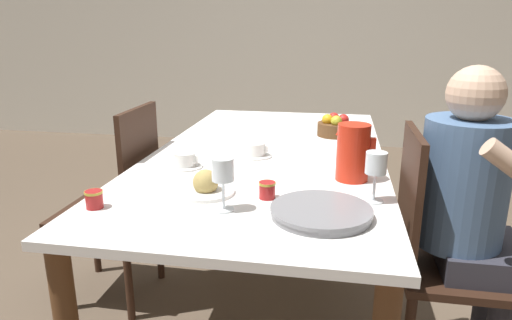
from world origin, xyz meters
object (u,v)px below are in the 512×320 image
(chair_person_side, at_px, (438,252))
(jam_jar_red, at_px, (94,198))
(chair_opposite, at_px, (120,201))
(serving_tray, at_px, (321,212))
(wine_glass_juice, at_px, (376,166))
(fruit_bowl, at_px, (335,127))
(bread_plate, at_px, (206,186))
(red_pitcher, at_px, (353,152))
(person_seated, at_px, (471,203))
(teacup_across, at_px, (256,151))
(teacup_near_person, at_px, (185,161))
(wine_glass_water, at_px, (223,172))
(jam_jar_amber, at_px, (267,189))

(chair_person_side, xyz_separation_m, jam_jar_red, (-1.14, -0.38, 0.28))
(chair_opposite, height_order, serving_tray, chair_opposite)
(wine_glass_juice, distance_m, fruit_bowl, 0.94)
(chair_person_side, distance_m, chair_opposite, 1.42)
(serving_tray, distance_m, bread_plate, 0.42)
(wine_glass_juice, bearing_deg, fruit_bowl, 98.62)
(red_pitcher, relative_size, wine_glass_juice, 1.26)
(person_seated, distance_m, wine_glass_juice, 0.43)
(teacup_across, height_order, serving_tray, teacup_across)
(teacup_near_person, distance_m, bread_plate, 0.32)
(teacup_near_person, distance_m, serving_tray, 0.70)
(chair_person_side, distance_m, teacup_near_person, 1.03)
(wine_glass_juice, bearing_deg, red_pitcher, 107.28)
(red_pitcher, xyz_separation_m, wine_glass_water, (-0.40, -0.37, 0.02))
(person_seated, height_order, teacup_across, person_seated)
(teacup_near_person, relative_size, serving_tray, 0.47)
(wine_glass_juice, height_order, teacup_near_person, wine_glass_juice)
(person_seated, xyz_separation_m, wine_glass_juice, (-0.35, -0.17, 0.17))
(chair_opposite, bearing_deg, chair_person_side, -100.79)
(chair_opposite, height_order, wine_glass_water, chair_opposite)
(jam_jar_amber, bearing_deg, wine_glass_juice, 5.31)
(person_seated, bearing_deg, chair_opposite, -100.03)
(chair_person_side, distance_m, wine_glass_water, 0.88)
(red_pitcher, xyz_separation_m, teacup_across, (-0.41, 0.24, -0.08))
(chair_opposite, height_order, jam_jar_amber, chair_opposite)
(bread_plate, relative_size, fruit_bowl, 1.09)
(teacup_across, bearing_deg, fruit_bowl, 54.06)
(person_seated, height_order, fruit_bowl, person_seated)
(person_seated, distance_m, jam_jar_amber, 0.74)
(jam_jar_red, bearing_deg, chair_opposite, 111.85)
(chair_opposite, bearing_deg, wine_glass_water, -131.59)
(teacup_across, xyz_separation_m, fruit_bowl, (0.34, 0.47, 0.02))
(serving_tray, bearing_deg, chair_person_side, 37.16)
(jam_jar_red, bearing_deg, person_seated, 17.34)
(chair_person_side, relative_size, wine_glass_water, 5.64)
(wine_glass_juice, xyz_separation_m, teacup_across, (-0.48, 0.46, -0.10))
(jam_jar_red, bearing_deg, wine_glass_juice, 13.70)
(bread_plate, distance_m, jam_jar_amber, 0.22)
(wine_glass_water, relative_size, bread_plate, 0.86)
(teacup_near_person, relative_size, bread_plate, 0.73)
(red_pitcher, relative_size, wine_glass_water, 1.25)
(red_pitcher, bearing_deg, teacup_near_person, 176.82)
(chair_opposite, bearing_deg, bread_plate, -128.75)
(wine_glass_water, bearing_deg, serving_tray, 0.58)
(chair_opposite, distance_m, serving_tray, 1.16)
(jam_jar_red, bearing_deg, fruit_bowl, 57.18)
(person_seated, xyz_separation_m, jam_jar_amber, (-0.70, -0.20, 0.08))
(red_pitcher, xyz_separation_m, serving_tray, (-0.10, -0.37, -0.09))
(red_pitcher, height_order, wine_glass_juice, red_pitcher)
(wine_glass_juice, relative_size, jam_jar_amber, 2.96)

